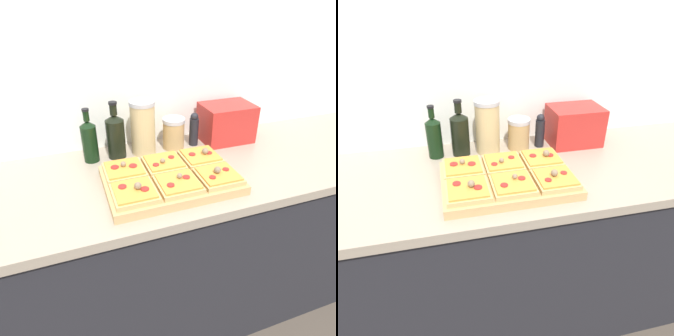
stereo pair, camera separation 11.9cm
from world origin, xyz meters
TOP-DOWN VIEW (x-y plane):
  - wall_back at (0.00, 0.67)m, footprint 6.00×0.06m
  - kitchen_counter at (0.00, 0.32)m, footprint 2.63×0.67m
  - cutting_board at (0.04, 0.22)m, footprint 0.52×0.35m
  - pizza_slice_back_left at (-0.12, 0.30)m, footprint 0.16×0.15m
  - pizza_slice_back_center at (0.04, 0.30)m, footprint 0.16×0.15m
  - pizza_slice_back_right at (0.21, 0.30)m, footprint 0.16×0.15m
  - pizza_slice_front_left at (-0.12, 0.14)m, footprint 0.16×0.15m
  - pizza_slice_front_center at (0.04, 0.14)m, footprint 0.16×0.15m
  - pizza_slice_front_right at (0.21, 0.14)m, footprint 0.16×0.15m
  - olive_oil_bottle at (-0.23, 0.52)m, footprint 0.07×0.07m
  - wine_bottle at (-0.11, 0.52)m, footprint 0.08×0.08m
  - grain_jar_tall at (0.02, 0.52)m, footprint 0.12×0.12m
  - grain_jar_short at (0.17, 0.52)m, footprint 0.11×0.11m
  - pepper_mill at (0.27, 0.52)m, footprint 0.05×0.05m
  - toaster_oven at (0.45, 0.52)m, footprint 0.28×0.19m

SIDE VIEW (x-z plane):
  - kitchen_counter at x=0.00m, z-range 0.00..0.90m
  - cutting_board at x=0.04m, z-range 0.90..0.93m
  - pizza_slice_back_center at x=0.04m, z-range 0.92..0.97m
  - pizza_slice_front_center at x=0.04m, z-range 0.92..0.97m
  - pizza_slice_back_left at x=-0.12m, z-range 0.92..0.97m
  - pizza_slice_front_right at x=0.21m, z-range 0.92..0.98m
  - pizza_slice_front_left at x=-0.12m, z-range 0.92..0.98m
  - pizza_slice_back_right at x=0.21m, z-range 0.92..0.98m
  - grain_jar_short at x=0.17m, z-range 0.90..1.05m
  - pepper_mill at x=0.27m, z-range 0.90..1.06m
  - toaster_oven at x=0.45m, z-range 0.90..1.09m
  - olive_oil_bottle at x=-0.23m, z-range 0.88..1.12m
  - wine_bottle at x=-0.11m, z-range 0.87..1.14m
  - grain_jar_tall at x=0.02m, z-range 0.90..1.15m
  - wall_back at x=0.00m, z-range 0.00..2.50m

